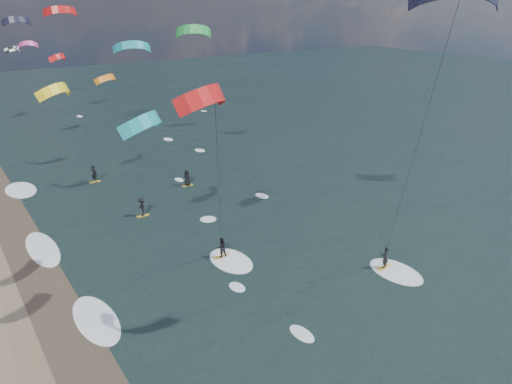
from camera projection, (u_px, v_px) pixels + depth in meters
wet_sand_strip at (92, 383)px, 24.45m from camera, size 3.00×240.00×0.00m
kitesurfer_near_a at (443, 70)px, 24.10m from camera, size 7.69×9.22×18.95m
kitesurfer_near_b at (220, 161)px, 28.48m from camera, size 6.94×8.74×14.14m
far_kitesurfers at (144, 190)px, 46.44m from camera, size 8.46×11.65×1.81m
bg_kite_field at (74, 49)px, 58.99m from camera, size 16.04×75.09×10.30m
shoreline_surf at (88, 325)px, 28.74m from camera, size 2.40×79.40×0.11m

